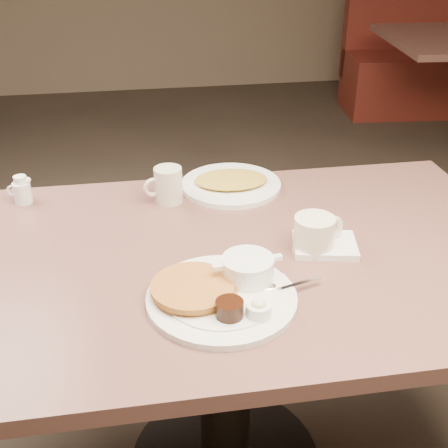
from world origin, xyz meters
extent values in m
cube|color=#84564C|center=(0.00, 0.00, 0.73)|extent=(1.50, 0.90, 0.04)
cylinder|color=black|center=(0.00, 0.00, 0.38)|extent=(0.14, 0.14, 0.69)
cylinder|color=white|center=(-0.04, -0.19, 0.76)|extent=(0.36, 0.36, 0.01)
cylinder|color=white|center=(-0.04, -0.19, 0.77)|extent=(0.27, 0.27, 0.00)
cylinder|color=#BA742B|center=(-0.09, -0.16, 0.77)|extent=(0.20, 0.20, 0.01)
cylinder|color=#BA742B|center=(-0.10, -0.17, 0.78)|extent=(0.20, 0.20, 0.01)
cylinder|color=white|center=(0.03, -0.14, 0.79)|extent=(0.13, 0.13, 0.05)
cube|color=white|center=(-0.04, -0.15, 0.81)|extent=(0.03, 0.02, 0.01)
cube|color=white|center=(0.09, -0.13, 0.81)|extent=(0.03, 0.02, 0.01)
ellipsoid|color=white|center=(0.01, -0.13, 0.81)|extent=(0.06, 0.06, 0.03)
ellipsoid|color=white|center=(0.04, -0.14, 0.81)|extent=(0.05, 0.05, 0.02)
cylinder|color=black|center=(-0.03, -0.26, 0.78)|extent=(0.06, 0.06, 0.04)
cylinder|color=white|center=(0.02, -0.26, 0.78)|extent=(0.06, 0.06, 0.03)
ellipsoid|color=#FFF1C1|center=(0.02, -0.26, 0.79)|extent=(0.04, 0.04, 0.02)
cube|color=white|center=(0.13, -0.18, 0.77)|extent=(0.12, 0.04, 0.00)
ellipsoid|color=white|center=(0.06, -0.17, 0.77)|extent=(0.04, 0.03, 0.01)
cylinder|color=white|center=(0.21, -0.02, 0.80)|extent=(0.13, 0.13, 0.09)
cylinder|color=#2C2720|center=(0.21, -0.02, 0.83)|extent=(0.10, 0.10, 0.01)
torus|color=white|center=(0.26, 0.00, 0.80)|extent=(0.07, 0.04, 0.07)
cube|color=white|center=(0.24, -0.02, 0.76)|extent=(0.17, 0.15, 0.02)
cylinder|color=silver|center=(-0.11, 0.30, 0.80)|extent=(0.09, 0.09, 0.10)
torus|color=silver|center=(-0.15, 0.29, 0.80)|extent=(0.06, 0.02, 0.06)
cylinder|color=white|center=(-0.51, 0.36, 0.78)|extent=(0.06, 0.06, 0.06)
cylinder|color=white|center=(-0.51, 0.36, 0.82)|extent=(0.04, 0.04, 0.02)
cone|color=white|center=(-0.49, 0.35, 0.82)|extent=(0.02, 0.02, 0.02)
torus|color=white|center=(-0.54, 0.36, 0.79)|extent=(0.04, 0.01, 0.04)
cylinder|color=white|center=(0.08, 0.36, 0.76)|extent=(0.31, 0.31, 0.01)
ellipsoid|color=gold|center=(0.08, 0.36, 0.78)|extent=(0.22, 0.16, 0.02)
cube|color=maroon|center=(2.15, 3.04, 0.23)|extent=(1.39, 0.63, 0.45)
cube|color=maroon|center=(2.17, 3.27, 0.67)|extent=(1.36, 0.26, 0.90)
camera|label=1|loc=(-0.20, -1.17, 1.50)|focal=47.07mm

